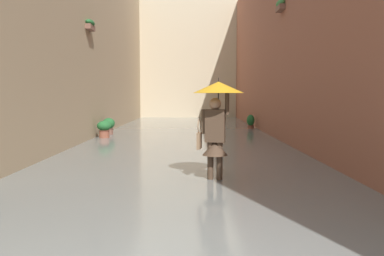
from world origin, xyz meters
TOP-DOWN VIEW (x-y plane):
  - ground_plane at (0.00, -13.38)m, footprint 66.90×66.90m
  - flood_water at (0.00, -13.38)m, footprint 7.77×32.76m
  - building_facade_left at (-4.39, -13.37)m, footprint 2.04×30.76m
  - building_facade_right at (4.39, -13.37)m, footprint 2.04×30.76m
  - building_facade_far at (0.00, -27.66)m, footprint 10.57×1.80m
  - person_wading at (-0.78, -5.51)m, footprint 0.99×0.99m
  - potted_plant_mid_left at (-3.16, -17.23)m, footprint 0.38×0.38m
  - potted_plant_near_right at (3.11, -13.09)m, footprint 0.55×0.55m
  - potted_plant_far_right at (3.20, -14.36)m, footprint 0.52×0.52m

SIDE VIEW (x-z plane):
  - ground_plane at x=0.00m, z-range 0.00..0.00m
  - flood_water at x=0.00m, z-range 0.00..0.11m
  - potted_plant_mid_left at x=-3.16m, z-range 0.02..0.81m
  - potted_plant_near_right at x=3.11m, z-range 0.06..0.82m
  - potted_plant_far_right at x=3.20m, z-range 0.06..0.86m
  - person_wading at x=-0.78m, z-range 0.41..2.50m
  - building_facade_left at x=-4.39m, z-range 0.00..8.33m
  - building_facade_right at x=4.39m, z-range 0.00..8.67m
  - building_facade_far at x=0.00m, z-range 0.00..12.33m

